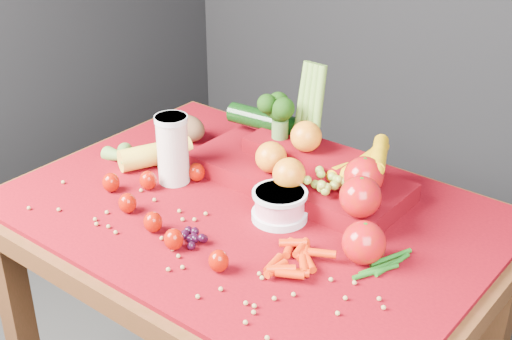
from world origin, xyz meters
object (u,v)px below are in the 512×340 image
Objects in this scene: table at (251,248)px; milk_glass at (173,147)px; yogurt_bowl at (280,204)px; produce_mound at (310,167)px.

table is 6.59× the size of milk_glass.
milk_glass is at bearing -176.43° from table.
table is 9.04× the size of yogurt_bowl.
milk_glass is 0.32m from produce_mound.
yogurt_bowl reaches higher than table.
yogurt_bowl is 0.21× the size of produce_mound.
yogurt_bowl is (0.08, 0.01, 0.14)m from table.
milk_glass is (-0.22, -0.01, 0.20)m from table.
produce_mound reaches higher than yogurt_bowl.
milk_glass reaches higher than yogurt_bowl.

